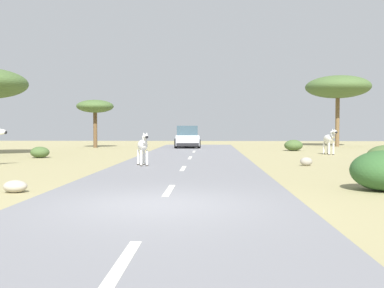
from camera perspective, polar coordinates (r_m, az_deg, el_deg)
The scene contains 12 objects.
ground_plane at distance 9.21m, azimuth -4.63°, elevation -8.10°, with size 90.00×90.00×0.00m, color #998E60.
road at distance 9.20m, azimuth -4.14°, elevation -7.95°, with size 6.00×64.00×0.05m, color slate.
lane_markings at distance 8.22m, azimuth -4.93°, elevation -8.97°, with size 0.16×56.00×0.01m.
zebra_0 at distance 18.40m, azimuth -6.39°, elevation -0.23°, with size 0.74×1.41×1.39m.
zebra_2 at distance 27.79m, azimuth 17.39°, elevation 0.59°, with size 0.64×1.65×1.57m.
car_0 at distance 35.35m, azimuth -0.65°, elevation 0.86°, with size 2.26×4.45×1.74m.
tree_5 at distance 40.18m, azimuth 18.40°, elevation 7.00°, with size 5.50×5.50×6.11m.
tree_7 at distance 36.73m, azimuth -12.47°, elevation 4.71°, with size 2.99×2.99×3.90m.
bush_2 at distance 25.16m, azimuth -19.14°, elevation -1.02°, with size 1.01×0.91×0.61m, color #425B2D.
bush_3 at distance 31.86m, azimuth 13.04°, elevation -0.17°, with size 1.29×1.16×0.77m, color #425B2D.
rock_0 at distance 11.95m, azimuth -21.96°, elevation -5.13°, with size 0.60×0.47×0.31m, color #A89E8C.
rock_1 at distance 19.41m, azimuth 14.61°, elevation -2.22°, with size 0.52×0.37×0.37m, color gray.
Camera 1 is at (1.09, -9.00, 1.63)m, focal length 41.10 mm.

